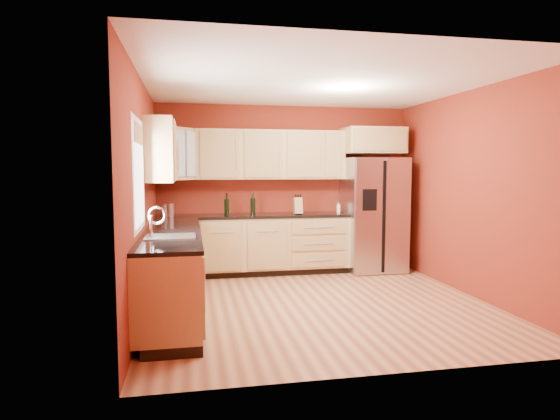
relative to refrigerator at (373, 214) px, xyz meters
name	(u,v)px	position (x,y,z in m)	size (l,w,h in m)	color
floor	(318,303)	(-1.35, -1.62, -0.89)	(4.00, 4.00, 0.00)	brown
ceiling	(319,83)	(-1.35, -1.62, 1.71)	(4.00, 4.00, 0.00)	white
wall_back	(285,188)	(-1.35, 0.38, 0.41)	(4.00, 0.04, 2.60)	maroon
wall_front	(389,209)	(-1.35, -3.62, 0.41)	(4.00, 0.04, 2.60)	maroon
wall_left	(143,197)	(-3.35, -1.62, 0.41)	(0.04, 4.00, 2.60)	maroon
wall_right	(472,193)	(0.65, -1.62, 0.41)	(0.04, 4.00, 2.60)	maroon
base_cabinets_back	(253,246)	(-1.90, 0.07, -0.45)	(2.90, 0.60, 0.88)	tan
base_cabinets_left	(172,273)	(-3.05, -1.62, -0.45)	(0.60, 2.80, 0.88)	tan
countertop_back	(253,216)	(-1.90, 0.06, 0.01)	(2.90, 0.62, 0.04)	black
countertop_left	(172,232)	(-3.04, -1.62, 0.01)	(0.62, 2.80, 0.04)	black
upper_cabinets_back	(271,155)	(-1.60, 0.21, 0.94)	(2.30, 0.33, 0.75)	tan
upper_cabinets_left	(161,151)	(-3.19, -0.90, 0.94)	(0.33, 1.35, 0.75)	tan
corner_upper_cabinet	(177,154)	(-3.02, 0.04, 0.94)	(0.62, 0.33, 0.75)	tan
over_fridge_cabinet	(372,141)	(0.00, 0.07, 1.16)	(0.92, 0.60, 0.40)	tan
refrigerator	(373,214)	(0.00, 0.00, 0.00)	(0.90, 0.75, 1.78)	#BBBBC0
window	(139,175)	(-3.33, -2.12, 0.66)	(0.03, 0.90, 1.00)	white
sink_faucet	(170,222)	(-3.04, -2.12, 0.18)	(0.50, 0.42, 0.30)	silver
canister_left	(165,210)	(-3.20, 0.06, 0.12)	(0.11, 0.11, 0.18)	#BBBBC0
canister_right	(170,210)	(-3.12, 0.02, 0.12)	(0.11, 0.11, 0.19)	#BBBBC0
wine_bottle_a	(227,204)	(-2.30, 0.03, 0.19)	(0.07, 0.07, 0.33)	black
wine_bottle_b	(253,203)	(-1.90, 0.10, 0.20)	(0.08, 0.08, 0.34)	black
knife_block	(298,206)	(-1.22, -0.01, 0.15)	(0.12, 0.11, 0.25)	tan
soap_dispenser	(339,208)	(-0.55, 0.07, 0.11)	(0.06, 0.06, 0.17)	white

